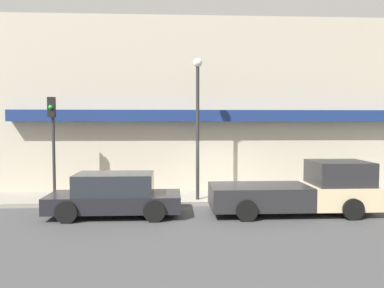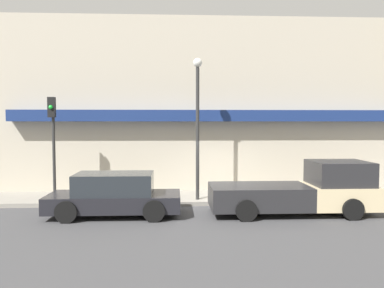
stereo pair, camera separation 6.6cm
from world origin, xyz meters
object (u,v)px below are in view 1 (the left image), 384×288
at_px(street_lamp, 198,112).
at_px(pickup_truck, 303,191).
at_px(parked_car, 115,195).
at_px(fire_hydrant, 251,190).
at_px(traffic_light, 53,130).

bearing_deg(street_lamp, pickup_truck, -26.95).
distance_m(parked_car, fire_hydrant, 5.71).
relative_size(parked_car, street_lamp, 0.81).
bearing_deg(traffic_light, parked_car, -37.63).
distance_m(pickup_truck, street_lamp, 4.97).
relative_size(fire_hydrant, street_lamp, 0.11).
height_order(fire_hydrant, street_lamp, street_lamp).
height_order(parked_car, street_lamp, street_lamp).
height_order(parked_car, traffic_light, traffic_light).
height_order(pickup_truck, street_lamp, street_lamp).
bearing_deg(traffic_light, street_lamp, -2.63).
relative_size(pickup_truck, traffic_light, 1.41).
bearing_deg(fire_hydrant, pickup_truck, -57.79).
bearing_deg(pickup_truck, fire_hydrant, 120.26).
xyz_separation_m(parked_car, traffic_light, (-2.74, 2.11, 2.22)).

